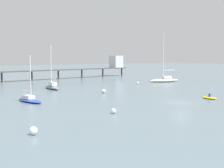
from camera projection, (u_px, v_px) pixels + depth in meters
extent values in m
plane|color=slate|center=(181.00, 103.00, 49.11)|extent=(400.00, 400.00, 0.00)
cube|color=#4C4C51|center=(45.00, 70.00, 94.98)|extent=(65.42, 10.12, 0.30)
cylinder|color=#38332D|center=(2.00, 77.00, 86.34)|extent=(0.50, 0.50, 2.76)
cylinder|color=#38332D|center=(32.00, 76.00, 92.20)|extent=(0.50, 0.50, 2.76)
cylinder|color=#38332D|center=(58.00, 75.00, 98.05)|extent=(0.50, 0.50, 2.76)
cylinder|color=#38332D|center=(82.00, 74.00, 103.91)|extent=(0.50, 0.50, 2.76)
cylinder|color=#38332D|center=(103.00, 73.00, 109.77)|extent=(0.50, 0.50, 2.76)
cylinder|color=#38332D|center=(122.00, 72.00, 115.63)|extent=(0.50, 0.50, 2.76)
cube|color=silver|center=(116.00, 62.00, 113.51)|extent=(4.11, 4.11, 4.34)
ellipsoid|color=beige|center=(164.00, 80.00, 87.51)|extent=(9.36, 4.50, 0.93)
cube|color=silver|center=(167.00, 77.00, 87.68)|extent=(2.89, 2.25, 0.76)
cylinder|color=silver|center=(163.00, 55.00, 86.69)|extent=(0.23, 0.23, 13.25)
cylinder|color=silver|center=(169.00, 70.00, 87.72)|extent=(3.60, 1.05, 0.18)
ellipsoid|color=#2D4CB7|center=(30.00, 101.00, 49.70)|extent=(2.98, 6.50, 0.51)
cube|color=silver|center=(28.00, 97.00, 50.00)|extent=(1.66, 2.40, 0.59)
cylinder|color=silver|center=(30.00, 77.00, 49.13)|extent=(0.20, 0.20, 7.04)
cylinder|color=silver|center=(27.00, 91.00, 50.24)|extent=(0.65, 2.55, 0.16)
ellipsoid|color=gray|center=(52.00, 87.00, 69.15)|extent=(2.17, 7.68, 0.77)
cube|color=silver|center=(53.00, 84.00, 68.56)|extent=(1.32, 2.26, 0.82)
cylinder|color=silver|center=(51.00, 65.00, 69.03)|extent=(0.21, 0.21, 9.01)
cylinder|color=silver|center=(53.00, 79.00, 68.10)|extent=(0.35, 2.79, 0.17)
ellipsoid|color=yellow|center=(209.00, 98.00, 53.54)|extent=(1.48, 3.04, 0.35)
cylinder|color=navy|center=(210.00, 95.00, 53.50)|extent=(0.38, 0.38, 0.55)
sphere|color=tan|center=(210.00, 93.00, 53.46)|extent=(0.24, 0.24, 0.24)
sphere|color=silver|center=(138.00, 83.00, 80.98)|extent=(0.65, 0.65, 0.65)
sphere|color=silver|center=(114.00, 111.00, 39.95)|extent=(0.70, 0.70, 0.70)
sphere|color=silver|center=(33.00, 131.00, 29.19)|extent=(0.81, 0.81, 0.81)
sphere|color=silver|center=(104.00, 91.00, 61.58)|extent=(0.83, 0.83, 0.83)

